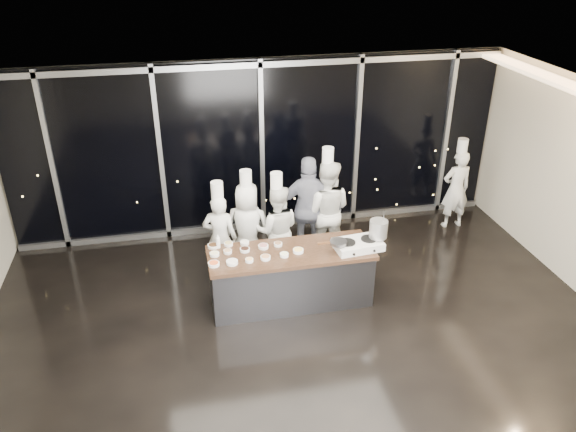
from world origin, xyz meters
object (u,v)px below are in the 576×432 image
(demo_counter, at_px, (291,276))
(chef_left, at_px, (248,227))
(stove, at_px, (358,244))
(stock_pot, at_px, (378,229))
(frying_pan, at_px, (338,242))
(chef_center, at_px, (277,230))
(chef_side, at_px, (456,188))
(chef_right, at_px, (326,210))
(chef_far_left, at_px, (220,237))
(guest, at_px, (309,209))

(demo_counter, distance_m, chef_left, 1.20)
(chef_left, bearing_deg, stove, 161.24)
(stove, relative_size, stock_pot, 2.74)
(frying_pan, height_order, chef_left, chef_left)
(chef_center, distance_m, chef_side, 3.71)
(frying_pan, bearing_deg, demo_counter, 161.02)
(frying_pan, relative_size, chef_right, 0.23)
(demo_counter, relative_size, frying_pan, 5.38)
(chef_left, height_order, chef_right, chef_right)
(stock_pot, bearing_deg, demo_counter, 176.10)
(stove, xyz_separation_m, frying_pan, (-0.33, -0.04, 0.10))
(demo_counter, height_order, frying_pan, frying_pan)
(stock_pot, xyz_separation_m, chef_far_left, (-2.28, 0.95, -0.40))
(chef_center, bearing_deg, chef_far_left, 11.59)
(stove, bearing_deg, chef_left, 136.66)
(chef_right, bearing_deg, chef_left, 27.11)
(stock_pot, distance_m, chef_left, 2.17)
(chef_center, distance_m, guest, 0.72)
(stove, distance_m, chef_left, 1.90)
(stove, xyz_separation_m, chef_far_left, (-1.97, 0.98, -0.19))
(chef_far_left, bearing_deg, chef_right, -154.16)
(stove, height_order, chef_side, chef_side)
(chef_center, bearing_deg, stove, 146.04)
(chef_far_left, bearing_deg, stove, 169.11)
(stove, bearing_deg, demo_counter, 167.57)
(stock_pot, xyz_separation_m, chef_center, (-1.35, 0.98, -0.38))
(stove, distance_m, guest, 1.40)
(stove, height_order, frying_pan, frying_pan)
(demo_counter, relative_size, chef_center, 1.38)
(chef_center, bearing_deg, demo_counter, 102.67)
(chef_center, distance_m, chef_right, 0.96)
(stove, height_order, guest, guest)
(chef_side, bearing_deg, demo_counter, 24.02)
(demo_counter, distance_m, frying_pan, 0.92)
(chef_left, bearing_deg, chef_far_left, 39.48)
(demo_counter, height_order, stock_pot, stock_pot)
(frying_pan, xyz_separation_m, stock_pot, (0.65, 0.07, 0.11))
(frying_pan, distance_m, chef_side, 3.49)
(frying_pan, distance_m, chef_far_left, 1.95)
(demo_counter, relative_size, chef_right, 1.22)
(chef_side, bearing_deg, chef_far_left, 8.92)
(stock_pot, relative_size, guest, 0.14)
(frying_pan, bearing_deg, chef_side, 28.15)
(stove, relative_size, chef_left, 0.41)
(frying_pan, xyz_separation_m, chef_far_left, (-1.64, 1.02, -0.29))
(stock_pot, bearing_deg, chef_side, 39.64)
(chef_center, bearing_deg, chef_left, -8.20)
(stove, height_order, chef_center, chef_center)
(guest, bearing_deg, chef_center, 36.94)
(stock_pot, distance_m, chef_side, 2.94)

